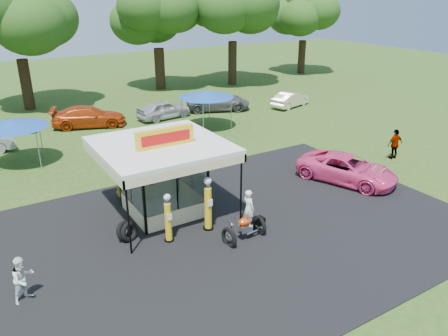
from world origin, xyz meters
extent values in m
plane|color=#2D4916|center=(0.00, 0.00, 0.00)|extent=(120.00, 120.00, 0.00)
cube|color=black|center=(0.00, 2.00, 0.02)|extent=(20.00, 14.00, 0.04)
cube|color=white|center=(-2.00, 5.00, 0.03)|extent=(3.00, 3.00, 0.06)
cube|color=white|center=(-2.00, 5.00, 3.29)|extent=(5.40, 5.40, 0.18)
cube|color=gold|center=(-2.00, 4.50, 3.78)|extent=(2.60, 0.25, 0.80)
cube|color=red|center=(-2.00, 4.37, 3.78)|extent=(2.21, 0.02, 0.45)
cylinder|color=black|center=(-4.55, 2.45, 1.60)|extent=(0.08, 0.08, 3.20)
cylinder|color=black|center=(0.55, 2.45, 1.60)|extent=(0.08, 0.08, 3.20)
cylinder|color=black|center=(-2.90, 2.55, 0.05)|extent=(0.40, 0.40, 0.09)
cylinder|color=gold|center=(-2.90, 2.55, 0.91)|extent=(0.27, 0.27, 1.64)
cylinder|color=silver|center=(-2.90, 2.55, 1.83)|extent=(0.18, 0.18, 0.18)
sphere|color=white|center=(-2.90, 2.55, 2.01)|extent=(0.29, 0.29, 0.29)
cube|color=white|center=(-2.90, 2.38, 1.19)|extent=(0.20, 0.02, 0.27)
cylinder|color=black|center=(-1.05, 2.54, 0.05)|extent=(0.46, 0.46, 0.10)
cylinder|color=gold|center=(-1.05, 2.54, 1.03)|extent=(0.31, 0.31, 1.86)
cylinder|color=silver|center=(-1.05, 2.54, 2.07)|extent=(0.21, 0.21, 0.21)
sphere|color=white|center=(-1.05, 2.54, 2.28)|extent=(0.33, 0.33, 0.33)
cube|color=white|center=(-1.05, 2.36, 1.35)|extent=(0.23, 0.02, 0.31)
torus|color=black|center=(-0.99, 0.97, 0.36)|extent=(0.27, 0.91, 0.89)
torus|color=black|center=(0.60, 1.14, 0.36)|extent=(0.27, 0.91, 0.89)
cube|color=silver|center=(-0.15, 1.06, 0.53)|extent=(0.61, 0.36, 0.32)
ellipsoid|color=#DA440F|center=(-0.15, 1.06, 0.83)|extent=(0.68, 0.38, 0.32)
cube|color=black|center=(0.23, 1.10, 0.77)|extent=(0.61, 0.34, 0.11)
cube|color=black|center=(0.63, 1.15, 0.58)|extent=(0.41, 0.40, 0.30)
cylinder|color=silver|center=(-0.83, 0.99, 0.74)|extent=(0.47, 0.11, 0.95)
cylinder|color=silver|center=(-0.67, 1.01, 1.12)|extent=(0.12, 0.64, 0.05)
sphere|color=silver|center=(-0.85, 0.99, 0.90)|extent=(0.17, 0.17, 0.17)
imported|color=white|center=(0.01, 1.08, 1.38)|extent=(0.44, 0.62, 1.60)
torus|color=black|center=(-4.26, 3.41, 0.42)|extent=(0.93, 0.71, 0.87)
torus|color=black|center=(-4.41, 3.59, 0.42)|extent=(0.94, 0.80, 0.87)
cube|color=#593819|center=(8.51, 1.50, 0.57)|extent=(0.69, 0.49, 1.13)
cube|color=#593819|center=(8.51, 1.77, 0.57)|extent=(0.69, 0.49, 1.13)
imported|color=gold|center=(-2.00, 7.20, 0.48)|extent=(2.82, 1.13, 0.96)
imported|color=#FA448B|center=(7.80, 3.12, 0.73)|extent=(4.18, 5.75, 1.45)
imported|color=white|center=(-8.48, 1.70, 0.81)|extent=(0.99, 0.91, 1.63)
imported|color=gray|center=(12.82, 4.06, 0.93)|extent=(1.14, 0.59, 1.86)
imported|color=#B3380D|center=(-1.11, 20.56, 0.78)|extent=(5.77, 3.81, 1.55)
imported|color=#B0B0B5|center=(4.63, 19.71, 0.75)|extent=(4.59, 2.35, 1.49)
imported|color=#555658|center=(9.70, 19.74, 0.75)|extent=(5.94, 4.37, 1.50)
imported|color=beige|center=(15.69, 17.36, 0.67)|extent=(4.28, 2.49, 1.33)
cylinder|color=gray|center=(-5.54, 16.32, 1.08)|extent=(0.05, 0.05, 2.16)
cylinder|color=gray|center=(-5.54, 13.82, 1.08)|extent=(0.05, 0.05, 2.16)
cube|color=#18459F|center=(-6.79, 15.07, 2.21)|extent=(2.70, 2.70, 0.11)
cone|color=#18459F|center=(-6.79, 15.07, 2.49)|extent=(3.88, 3.88, 0.45)
cylinder|color=gray|center=(4.94, 16.91, 1.12)|extent=(0.06, 0.06, 2.24)
cylinder|color=gray|center=(7.54, 16.91, 1.12)|extent=(0.06, 0.06, 2.24)
cylinder|color=gray|center=(4.94, 14.31, 1.12)|extent=(0.06, 0.06, 2.24)
cylinder|color=gray|center=(7.54, 14.31, 1.12)|extent=(0.06, 0.06, 2.24)
cube|color=#18459F|center=(6.24, 15.61, 2.29)|extent=(2.80, 2.80, 0.11)
cone|color=#18459F|center=(6.24, 15.61, 2.58)|extent=(4.03, 4.03, 0.47)
cylinder|color=black|center=(-4.04, 28.57, 2.13)|extent=(0.91, 0.91, 4.25)
ellipsoid|color=#254A15|center=(-4.04, 28.57, 7.65)|extent=(10.20, 10.20, 8.74)
cylinder|color=black|center=(9.09, 30.43, 2.06)|extent=(1.03, 1.03, 4.12)
ellipsoid|color=#254A15|center=(9.09, 30.43, 7.33)|extent=(9.62, 9.62, 8.24)
cylinder|color=black|center=(16.72, 28.48, 2.28)|extent=(0.91, 0.91, 4.56)
ellipsoid|color=#254A15|center=(16.72, 28.48, 8.11)|extent=(10.64, 10.64, 9.12)
cylinder|color=black|center=(27.79, 29.96, 1.97)|extent=(0.88, 0.88, 3.93)
ellipsoid|color=#254A15|center=(27.79, 29.96, 6.89)|extent=(8.87, 8.87, 7.60)
camera|label=1|loc=(-9.06, -11.80, 9.54)|focal=35.00mm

